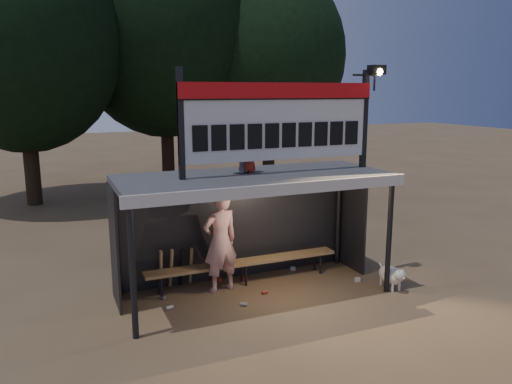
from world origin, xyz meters
The scene contains 13 objects.
ground centered at (0.00, 0.00, 0.00)m, with size 80.00×80.00×0.00m, color brown.
player centered at (-0.55, 0.39, 1.00)m, with size 0.73×0.48×1.99m, color white.
child_a centered at (-0.19, 0.24, 2.89)m, with size 0.55×0.43×1.14m, color slate.
child_b centered at (-0.04, 0.24, 2.75)m, with size 0.42×0.27×0.85m, color #9D2918.
dugout_shelter centered at (0.00, 0.24, 1.85)m, with size 5.10×2.08×2.32m.
scoreboard_assembly centered at (0.56, -0.01, 3.32)m, with size 4.10×0.27×1.99m.
bench centered at (0.00, 0.55, 0.43)m, with size 4.00×0.35×0.48m.
tree_left centered at (-4.00, 10.00, 5.51)m, with size 6.46×6.46×9.27m.
tree_mid centered at (1.00, 11.50, 6.17)m, with size 7.22×7.22×10.36m.
tree_right centered at (5.00, 10.50, 5.19)m, with size 6.08×6.08×8.72m.
dog centered at (2.58, -0.82, 0.28)m, with size 0.36×0.81×0.49m.
bats centered at (-1.32, 0.82, 0.43)m, with size 0.69×0.35×0.84m.
litter centered at (-0.04, 0.24, 0.04)m, with size 3.97×1.41×0.08m.
Camera 1 is at (-3.45, -8.32, 3.83)m, focal length 35.00 mm.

